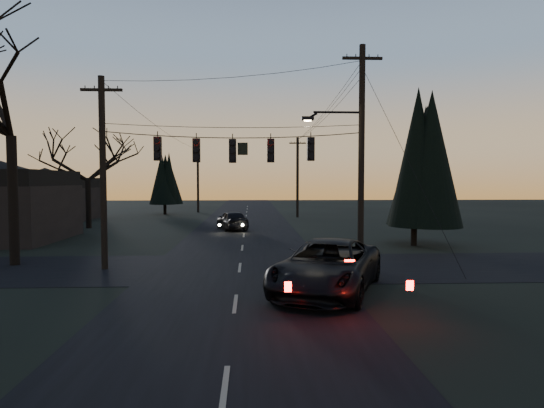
{
  "coord_description": "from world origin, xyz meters",
  "views": [
    {
      "loc": [
        0.5,
        -10.35,
        3.96
      ],
      "look_at": [
        1.42,
        9.11,
        2.94
      ],
      "focal_mm": 30.0,
      "sensor_mm": 36.0,
      "label": 1
    }
  ],
  "objects_px": {
    "utility_pole_far_r": "(297,217)",
    "suv_near": "(327,267)",
    "utility_pole_left": "(105,269)",
    "sedan_oncoming_a": "(232,220)",
    "evergreen_right": "(415,167)",
    "utility_pole_far_l": "(198,212)",
    "bare_tree_left": "(10,83)",
    "utility_pole_right": "(360,267)"
  },
  "relations": [
    {
      "from": "utility_pole_right",
      "to": "sedan_oncoming_a",
      "type": "xyz_separation_m",
      "value": [
        -6.48,
        15.81,
        0.77
      ]
    },
    {
      "from": "utility_pole_right",
      "to": "sedan_oncoming_a",
      "type": "distance_m",
      "value": 17.1
    },
    {
      "from": "utility_pole_far_r",
      "to": "suv_near",
      "type": "distance_m",
      "value": 32.71
    },
    {
      "from": "utility_pole_left",
      "to": "sedan_oncoming_a",
      "type": "xyz_separation_m",
      "value": [
        5.02,
        15.81,
        0.77
      ]
    },
    {
      "from": "evergreen_right",
      "to": "suv_near",
      "type": "distance_m",
      "value": 13.82
    },
    {
      "from": "utility_pole_right",
      "to": "suv_near",
      "type": "distance_m",
      "value": 5.24
    },
    {
      "from": "utility_pole_left",
      "to": "utility_pole_far_r",
      "type": "relative_size",
      "value": 1.0
    },
    {
      "from": "evergreen_right",
      "to": "suv_near",
      "type": "bearing_deg",
      "value": -122.72
    },
    {
      "from": "sedan_oncoming_a",
      "to": "evergreen_right",
      "type": "bearing_deg",
      "value": 125.04
    },
    {
      "from": "utility_pole_left",
      "to": "evergreen_right",
      "type": "bearing_deg",
      "value": 21.79
    },
    {
      "from": "utility_pole_right",
      "to": "utility_pole_far_r",
      "type": "height_order",
      "value": "utility_pole_right"
    },
    {
      "from": "utility_pole_left",
      "to": "utility_pole_right",
      "type": "bearing_deg",
      "value": 0.0
    },
    {
      "from": "utility_pole_far_r",
      "to": "bare_tree_left",
      "type": "xyz_separation_m",
      "value": [
        -16.0,
        -26.82,
        8.39
      ]
    },
    {
      "from": "evergreen_right",
      "to": "sedan_oncoming_a",
      "type": "distance_m",
      "value": 15.19
    },
    {
      "from": "utility_pole_left",
      "to": "evergreen_right",
      "type": "relative_size",
      "value": 1.02
    },
    {
      "from": "utility_pole_left",
      "to": "bare_tree_left",
      "type": "height_order",
      "value": "bare_tree_left"
    },
    {
      "from": "utility_pole_left",
      "to": "utility_pole_far_r",
      "type": "bearing_deg",
      "value": 67.67
    },
    {
      "from": "utility_pole_right",
      "to": "sedan_oncoming_a",
      "type": "bearing_deg",
      "value": 112.28
    },
    {
      "from": "bare_tree_left",
      "to": "suv_near",
      "type": "relative_size",
      "value": 1.84
    },
    {
      "from": "utility_pole_far_l",
      "to": "suv_near",
      "type": "distance_m",
      "value": 41.66
    },
    {
      "from": "utility_pole_far_r",
      "to": "sedan_oncoming_a",
      "type": "distance_m",
      "value": 13.82
    },
    {
      "from": "utility_pole_far_r",
      "to": "utility_pole_far_l",
      "type": "height_order",
      "value": "utility_pole_far_r"
    },
    {
      "from": "utility_pole_far_l",
      "to": "suv_near",
      "type": "xyz_separation_m",
      "value": [
        9.2,
        -40.62,
        0.91
      ]
    },
    {
      "from": "utility_pole_far_r",
      "to": "utility_pole_far_l",
      "type": "distance_m",
      "value": 14.01
    },
    {
      "from": "utility_pole_right",
      "to": "bare_tree_left",
      "type": "bearing_deg",
      "value": 175.78
    },
    {
      "from": "evergreen_right",
      "to": "sedan_oncoming_a",
      "type": "relative_size",
      "value": 1.85
    },
    {
      "from": "utility_pole_far_r",
      "to": "evergreen_right",
      "type": "xyz_separation_m",
      "value": [
        4.87,
        -21.45,
        4.78
      ]
    },
    {
      "from": "utility_pole_right",
      "to": "utility_pole_left",
      "type": "distance_m",
      "value": 11.5
    },
    {
      "from": "utility_pole_right",
      "to": "utility_pole_far_r",
      "type": "relative_size",
      "value": 1.18
    },
    {
      "from": "utility_pole_left",
      "to": "sedan_oncoming_a",
      "type": "height_order",
      "value": "utility_pole_left"
    },
    {
      "from": "evergreen_right",
      "to": "suv_near",
      "type": "height_order",
      "value": "evergreen_right"
    },
    {
      "from": "suv_near",
      "to": "utility_pole_left",
      "type": "bearing_deg",
      "value": 176.31
    },
    {
      "from": "bare_tree_left",
      "to": "evergreen_right",
      "type": "xyz_separation_m",
      "value": [
        20.88,
        5.36,
        -3.61
      ]
    },
    {
      "from": "evergreen_right",
      "to": "suv_near",
      "type": "xyz_separation_m",
      "value": [
        -7.17,
        -11.16,
        -3.87
      ]
    },
    {
      "from": "bare_tree_left",
      "to": "sedan_oncoming_a",
      "type": "height_order",
      "value": "bare_tree_left"
    },
    {
      "from": "utility_pole_far_r",
      "to": "sedan_oncoming_a",
      "type": "relative_size",
      "value": 1.88
    },
    {
      "from": "evergreen_right",
      "to": "utility_pole_left",
      "type": "bearing_deg",
      "value": -158.21
    },
    {
      "from": "utility_pole_left",
      "to": "sedan_oncoming_a",
      "type": "bearing_deg",
      "value": 72.37
    },
    {
      "from": "bare_tree_left",
      "to": "sedan_oncoming_a",
      "type": "bearing_deg",
      "value": 56.93
    },
    {
      "from": "utility_pole_right",
      "to": "sedan_oncoming_a",
      "type": "relative_size",
      "value": 2.21
    },
    {
      "from": "utility_pole_far_r",
      "to": "utility_pole_far_l",
      "type": "xyz_separation_m",
      "value": [
        -11.5,
        8.0,
        0.0
      ]
    },
    {
      "from": "suv_near",
      "to": "utility_pole_far_r",
      "type": "bearing_deg",
      "value": 108.93
    }
  ]
}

